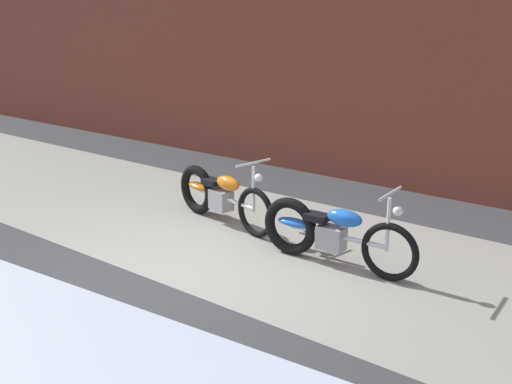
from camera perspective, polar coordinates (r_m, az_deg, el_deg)
name	(u,v)px	position (r m, az deg, el deg)	size (l,w,h in m)	color
ground_plane	(157,282)	(6.80, -9.52, -8.47)	(80.00, 80.00, 0.00)	#38383A
sidewalk_slab	(252,236)	(7.99, -0.39, -4.23)	(36.00, 3.50, 0.01)	gray
brick_building_wall	(379,25)	(10.39, 11.69, 15.41)	(36.00, 0.50, 5.32)	brown
motorcycle_orange	(218,195)	(8.43, -3.69, -0.26)	(1.99, 0.69, 1.03)	black
motorcycle_blue	(326,232)	(7.07, 6.70, -3.82)	(2.01, 0.58, 1.03)	black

